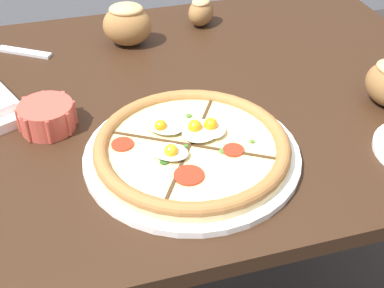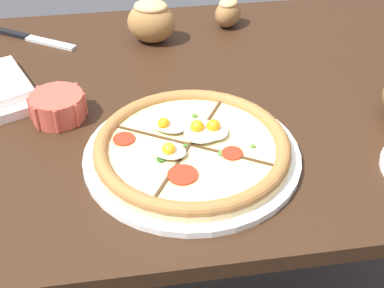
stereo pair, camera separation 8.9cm
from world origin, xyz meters
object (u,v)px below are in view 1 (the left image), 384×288
object	(u,v)px
bread_piece_far	(127,23)
dining_table	(147,144)
ramekin_bowl	(47,116)
pizza	(192,149)
knife_spare	(5,49)
bread_piece_mid	(201,11)

from	to	relation	value
bread_piece_far	dining_table	bearing A→B (deg)	-93.76
ramekin_bowl	dining_table	bearing A→B (deg)	11.55
pizza	ramekin_bowl	xyz separation A→B (m)	(-0.23, 0.16, 0.01)
ramekin_bowl	knife_spare	size ratio (longest dim) A/B	0.54
knife_spare	bread_piece_far	bearing A→B (deg)	23.16
bread_piece_far	knife_spare	world-z (taller)	bread_piece_far
pizza	bread_piece_far	size ratio (longest dim) A/B	2.87
bread_piece_mid	bread_piece_far	bearing A→B (deg)	-164.42
dining_table	pizza	xyz separation A→B (m)	(0.04, -0.19, 0.13)
knife_spare	ramekin_bowl	bearing A→B (deg)	-44.17
dining_table	ramekin_bowl	xyz separation A→B (m)	(-0.18, -0.04, 0.13)
ramekin_bowl	knife_spare	world-z (taller)	ramekin_bowl
pizza	bread_piece_far	xyz separation A→B (m)	(-0.03, 0.44, 0.03)
dining_table	knife_spare	size ratio (longest dim) A/B	6.70
pizza	bread_piece_far	world-z (taller)	bread_piece_far
bread_piece_far	knife_spare	xyz separation A→B (m)	(-0.28, 0.05, -0.05)
bread_piece_far	bread_piece_mid	bearing A→B (deg)	15.58
pizza	bread_piece_mid	xyz separation A→B (m)	(0.16, 0.49, 0.02)
bread_piece_mid	pizza	bearing A→B (deg)	-108.56
knife_spare	dining_table	bearing A→B (deg)	-15.32
dining_table	bread_piece_mid	distance (m)	0.39
pizza	bread_piece_mid	bearing A→B (deg)	71.44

